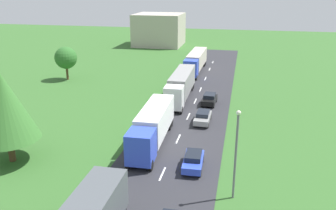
{
  "coord_description": "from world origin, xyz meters",
  "views": [
    {
      "loc": [
        6.35,
        2.39,
        16.13
      ],
      "look_at": [
        -1.86,
        40.68,
        2.76
      ],
      "focal_mm": 37.77,
      "sensor_mm": 36.0,
      "label": 1
    }
  ],
  "objects": [
    {
      "name": "road",
      "position": [
        0.0,
        24.5,
        0.03
      ],
      "size": [
        10.0,
        140.0,
        0.06
      ],
      "primitive_type": "cube",
      "color": "#2B2B30",
      "rests_on": "ground"
    },
    {
      "name": "truck_second",
      "position": [
        -2.42,
        35.61,
        2.17
      ],
      "size": [
        2.83,
        12.31,
        3.7
      ],
      "color": "blue",
      "rests_on": "road"
    },
    {
      "name": "truck_third",
      "position": [
        -2.28,
        51.73,
        2.23
      ],
      "size": [
        2.7,
        13.79,
        3.78
      ],
      "color": "white",
      "rests_on": "road"
    },
    {
      "name": "truck_fourth",
      "position": [
        -2.51,
        69.57,
        2.16
      ],
      "size": [
        2.65,
        14.43,
        3.62
      ],
      "color": "blue",
      "rests_on": "road"
    },
    {
      "name": "car_third",
      "position": [
        2.54,
        31.28,
        0.82
      ],
      "size": [
        1.86,
        4.01,
        1.43
      ],
      "color": "blue",
      "rests_on": "road"
    },
    {
      "name": "car_fourth",
      "position": [
        2.07,
        42.7,
        0.81
      ],
      "size": [
        1.82,
        4.15,
        1.41
      ],
      "color": "gray",
      "rests_on": "road"
    },
    {
      "name": "car_fifth",
      "position": [
        2.13,
        49.96,
        0.85
      ],
      "size": [
        2.02,
        3.99,
        1.5
      ],
      "color": "black",
      "rests_on": "road"
    },
    {
      "name": "lamppost_second",
      "position": [
        6.32,
        27.26,
        4.17
      ],
      "size": [
        0.36,
        0.36,
        7.4
      ],
      "color": "slate",
      "rests_on": "ground"
    },
    {
      "name": "tree_oak",
      "position": [
        -14.74,
        29.15,
        5.56
      ],
      "size": [
        5.88,
        5.88,
        8.81
      ],
      "color": "#513823",
      "rests_on": "ground"
    },
    {
      "name": "tree_maple",
      "position": [
        -24.14,
        58.72,
        3.91
      ],
      "size": [
        3.88,
        3.88,
        5.87
      ],
      "color": "#513823",
      "rests_on": "ground"
    },
    {
      "name": "distant_building",
      "position": [
        -16.9,
        99.11,
        4.29
      ],
      "size": [
        12.84,
        12.26,
        8.59
      ],
      "primitive_type": "cube",
      "color": "#B2A899",
      "rests_on": "ground"
    }
  ]
}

